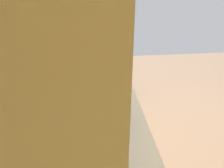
{
  "coord_description": "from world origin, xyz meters",
  "views": [
    {
      "loc": [
        -1.7,
        1.35,
        1.82
      ],
      "look_at": [
        -0.73,
        1.25,
        1.32
      ],
      "focal_mm": 38.64,
      "sensor_mm": 36.0,
      "label": 1
    }
  ],
  "objects_px": {
    "oven_range": "(90,69)",
    "kettle": "(99,74)",
    "microwave": "(90,100)",
    "bowl": "(96,57)"
  },
  "relations": [
    {
      "from": "microwave",
      "to": "oven_range",
      "type": "bearing_deg",
      "value": -0.77
    },
    {
      "from": "oven_range",
      "to": "kettle",
      "type": "relative_size",
      "value": 7.2
    },
    {
      "from": "oven_range",
      "to": "kettle",
      "type": "bearing_deg",
      "value": -177.14
    },
    {
      "from": "oven_range",
      "to": "bowl",
      "type": "xyz_separation_m",
      "value": [
        -0.79,
        -0.06,
        0.47
      ]
    },
    {
      "from": "bowl",
      "to": "microwave",
      "type": "bearing_deg",
      "value": 175.26
    },
    {
      "from": "bowl",
      "to": "kettle",
      "type": "relative_size",
      "value": 1.15
    },
    {
      "from": "oven_range",
      "to": "bowl",
      "type": "bearing_deg",
      "value": -175.35
    },
    {
      "from": "microwave",
      "to": "bowl",
      "type": "height_order",
      "value": "microwave"
    },
    {
      "from": "kettle",
      "to": "bowl",
      "type": "bearing_deg",
      "value": -0.0
    },
    {
      "from": "oven_range",
      "to": "kettle",
      "type": "distance_m",
      "value": 1.38
    }
  ]
}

